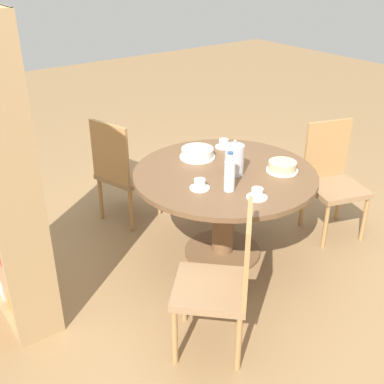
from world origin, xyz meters
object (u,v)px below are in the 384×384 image
Objects in this scene: chair_b at (332,178)px; cup_c at (200,185)px; chair_a at (223,281)px; cake_second at (282,167)px; bookshelf at (0,181)px; coffee_pot at (234,159)px; cake_main at (197,153)px; cup_a at (257,194)px; cup_b at (224,144)px; chair_c at (123,170)px; water_bottle at (230,175)px.

chair_b is 1.29m from cup_c.
cake_second is (0.51, -0.98, 0.26)m from chair_a.
bookshelf is 7.34× the size of coffee_pot.
cake_main is at bearing -35.24° from cup_c.
cup_a and cup_b have the same top height.
chair_a reaches higher than cup_c.
chair_c is 3.97× the size of cake_second.
chair_a reaches higher than cup_b.
coffee_pot is 0.52m from cup_b.
coffee_pot is at bearing -172.76° from chair_b.
water_bottle is at bearing 90.64° from cake_second.
chair_c is at bearing 31.08° from cake_main.
cake_main reaches higher than cup_a.
cup_c is at bearing 46.02° from water_bottle.
cup_a is 0.90m from cup_b.
chair_b is 2.52m from bookshelf.
coffee_pot reaches higher than chair_b.
chair_a is 3.54× the size of coffee_pot.
cup_a is at bearing -158.62° from water_bottle.
chair_c reaches higher than cup_b.
bookshelf reaches higher than chair_a.
cake_second is at bearing -165.80° from chair_c.
chair_b is at bearing -148.58° from chair_c.
chair_a is 1.66m from chair_b.
chair_b is 1.14m from cake_main.
cup_c is (0.14, 1.26, 0.25)m from chair_b.
cup_c is at bearing 69.54° from bookshelf.
chair_a is 1.69m from chair_c.
cake_second is 0.48m from cup_a.
bookshelf is (0.57, 2.42, 0.45)m from chair_b.
cake_main is 0.53m from cup_c.
cake_main is (1.08, -0.63, 0.26)m from chair_a.
coffee_pot is at bearing -175.71° from chair_c.
chair_c is 1.10m from coffee_pot.
bookshelf is at bearing 100.67° from chair_c.
water_bottle is at bearing 163.94° from cake_main.
chair_b is 6.67× the size of cup_c.
bookshelf is 1.48m from cake_main.
chair_a is 0.77m from cup_c.
chair_c is 1.34m from bookshelf.
cup_b is at bearing 4.11° from cake_second.
cup_a is 1.00× the size of cup_c.
cake_second is 1.68× the size of cup_a.
water_bottle reaches higher than chair_c.
cup_c is (0.65, -0.33, 0.25)m from chair_a.
chair_a is 1.13m from cake_second.
cake_main is at bearing 31.34° from cake_second.
cake_main is 1.99× the size of cup_b.
chair_c is at bearing 9.15° from water_bottle.
bookshelf reaches higher than cup_b.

